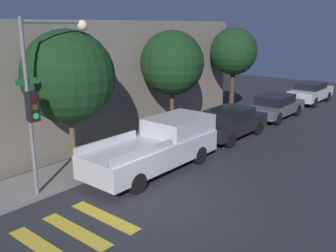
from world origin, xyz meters
TOP-DOWN VIEW (x-y plane):
  - ground_plane at (0.00, 0.00)m, footprint 60.00×60.00m
  - sidewalk at (0.00, 4.28)m, footprint 26.00×2.15m
  - building_row at (0.00, 8.75)m, footprint 26.00×6.00m
  - crosswalk at (-2.98, 0.80)m, footprint 3.50×2.60m
  - traffic_light_pole at (-1.48, 3.37)m, footprint 2.72×0.56m
  - pickup_truck at (2.45, 2.10)m, footprint 5.78×2.08m
  - sedan_near_corner at (7.80, 2.10)m, footprint 4.44×1.84m
  - sedan_middle at (12.98, 2.10)m, footprint 4.56×1.85m
  - sedan_far_end at (18.92, 2.10)m, footprint 4.54×1.76m
  - tree_near_corner at (0.09, 4.27)m, footprint 3.33×3.33m
  - tree_midblock at (5.92, 4.27)m, footprint 3.02×3.02m
  - tree_far_end at (11.58, 4.27)m, footprint 2.72×2.72m

SIDE VIEW (x-z plane):
  - ground_plane at x=0.00m, z-range 0.00..0.00m
  - crosswalk at x=-2.98m, z-range 0.00..0.00m
  - sidewalk at x=0.00m, z-range 0.00..0.14m
  - sedan_middle at x=12.98m, z-range 0.05..1.48m
  - sedan_far_end at x=18.92m, z-range 0.06..1.53m
  - sedan_near_corner at x=7.80m, z-range 0.05..1.54m
  - pickup_truck at x=2.45m, z-range 0.02..1.87m
  - building_row at x=0.00m, z-range 0.00..5.63m
  - traffic_light_pole at x=-1.48m, z-range 0.80..6.46m
  - tree_near_corner at x=0.09m, z-range 0.98..6.30m
  - tree_midblock at x=5.92m, z-range 1.09..6.29m
  - tree_far_end at x=11.58m, z-range 1.26..6.55m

